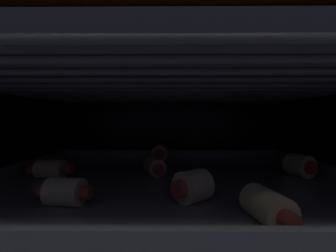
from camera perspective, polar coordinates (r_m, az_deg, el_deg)
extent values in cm
cube|color=black|center=(36.50, -0.14, -27.77)|extent=(54.30, 47.03, 1.20)
cube|color=black|center=(54.71, 0.11, 1.02)|extent=(54.30, 1.20, 33.47)
cylinder|color=#F25919|center=(34.67, -0.15, 25.12)|extent=(41.52, 1.69, 1.69)
cylinder|color=#F25919|center=(39.22, -0.06, 22.26)|extent=(41.52, 1.69, 1.69)
cylinder|color=#F25919|center=(43.85, 0.00, 20.00)|extent=(41.52, 1.69, 1.69)
cylinder|color=slate|center=(21.12, -0.56, -24.00)|extent=(48.83, 0.56, 0.56)
cylinder|color=slate|center=(24.46, -0.39, -20.31)|extent=(48.83, 0.56, 0.56)
cylinder|color=slate|center=(27.87, -0.27, -17.51)|extent=(48.83, 0.56, 0.56)
cylinder|color=slate|center=(31.34, -0.18, -15.32)|extent=(48.83, 0.56, 0.56)
cylinder|color=slate|center=(34.84, -0.11, -13.57)|extent=(48.83, 0.56, 0.56)
cylinder|color=slate|center=(38.37, -0.05, -12.15)|extent=(48.83, 0.56, 0.56)
cylinder|color=slate|center=(41.92, -0.01, -10.96)|extent=(48.83, 0.56, 0.56)
cylinder|color=slate|center=(45.48, 0.03, -9.96)|extent=(48.83, 0.56, 0.56)
cylinder|color=slate|center=(49.06, 0.06, -9.10)|extent=(48.83, 0.56, 0.56)
cylinder|color=slate|center=(52.64, 0.09, -8.37)|extent=(48.83, 0.56, 0.56)
cube|color=gray|center=(32.92, -0.15, -13.36)|extent=(46.28, 36.75, 0.68)
cube|color=gray|center=(15.67, -0.94, -26.40)|extent=(46.28, 0.80, 1.62)
cube|color=gray|center=(50.31, 0.08, -6.78)|extent=(46.28, 0.80, 1.62)
cube|color=gray|center=(39.98, -35.34, -9.28)|extent=(0.80, 36.75, 1.62)
cube|color=gray|center=(39.58, 35.47, -9.39)|extent=(0.80, 36.75, 1.62)
cylinder|color=beige|center=(34.64, -3.88, -9.88)|extent=(3.55, 3.92, 2.53)
cylinder|color=#B23D38|center=(36.43, -4.81, -9.30)|extent=(1.62, 1.15, 1.49)
cylinder|color=#B23D38|center=(32.85, -2.84, -10.51)|extent=(1.62, 1.15, 1.49)
cylinder|color=beige|center=(25.03, -24.57, -14.41)|extent=(3.66, 3.08, 2.64)
cylinder|color=#B23D38|center=(26.21, -28.57, -13.73)|extent=(1.08, 1.36, 1.24)
cylinder|color=#B23D38|center=(23.98, -20.17, -15.08)|extent=(1.08, 1.36, 1.24)
cylinder|color=beige|center=(20.73, 22.17, -17.77)|extent=(3.33, 4.49, 2.66)
cylinder|color=#B23D38|center=(18.72, 26.59, -19.99)|extent=(1.41, 1.28, 1.24)
cylinder|color=#B23D38|center=(22.85, 18.63, -15.89)|extent=(1.41, 1.28, 1.24)
cylinder|color=beige|center=(23.80, 5.24, -14.44)|extent=(4.19, 4.25, 3.18)
cylinder|color=#B23D38|center=(22.67, 1.80, -15.26)|extent=(1.64, 1.80, 1.70)
cylinder|color=#B23D38|center=(25.01, 8.34, -13.65)|extent=(1.64, 1.80, 1.70)
cylinder|color=beige|center=(46.01, -2.21, -6.57)|extent=(3.66, 3.52, 3.23)
cylinder|color=#B23D38|center=(44.07, -2.74, -6.93)|extent=(1.94, 1.22, 1.82)
cylinder|color=#B23D38|center=(47.96, -1.73, -6.23)|extent=(1.94, 1.22, 1.82)
cylinder|color=beige|center=(36.73, -27.10, -9.33)|extent=(3.97, 2.96, 2.61)
cylinder|color=#B23D38|center=(38.11, -30.24, -8.98)|extent=(1.33, 1.58, 1.47)
cylinder|color=#B23D38|center=(35.46, -23.71, -9.68)|extent=(1.33, 1.58, 1.47)
cylinder|color=beige|center=(38.52, 29.05, -8.42)|extent=(3.99, 3.91, 3.18)
cylinder|color=#B23D38|center=(39.78, 27.07, -8.08)|extent=(2.01, 1.22, 1.90)
cylinder|color=#B23D38|center=(37.30, 31.16, -8.77)|extent=(2.01, 1.22, 1.90)
cylinder|color=slate|center=(12.60, -1.20, 20.42)|extent=(48.83, 0.63, 0.63)
cylinder|color=slate|center=(16.41, -0.77, 15.95)|extent=(48.83, 0.63, 0.63)
cylinder|color=slate|center=(20.28, -0.52, 13.17)|extent=(48.83, 0.63, 0.63)
cylinder|color=slate|center=(24.19, -0.36, 11.29)|extent=(48.83, 0.63, 0.63)
cylinder|color=slate|center=(28.12, -0.24, 9.93)|extent=(48.83, 0.63, 0.63)
cylinder|color=slate|center=(32.06, -0.15, 8.90)|extent=(48.83, 0.63, 0.63)
cylinder|color=slate|center=(36.00, -0.08, 8.10)|extent=(48.83, 0.63, 0.63)
cylinder|color=slate|center=(39.96, -0.02, 7.46)|extent=(48.83, 0.63, 0.63)
cylinder|color=slate|center=(43.91, 0.02, 6.93)|extent=(48.83, 0.63, 0.63)
cylinder|color=slate|center=(47.87, 0.06, 6.49)|extent=(48.83, 0.63, 0.63)
cylinder|color=slate|center=(51.84, 0.09, 6.12)|extent=(48.83, 0.63, 0.63)
cube|color=gray|center=(32.16, -0.15, 10.24)|extent=(46.28, 36.75, 0.89)
cube|color=gray|center=(15.01, -0.97, 24.55)|extent=(46.28, 0.80, 1.17)
cube|color=gray|center=(50.12, 0.08, 8.33)|extent=(46.28, 0.80, 1.17)
cube|color=gray|center=(39.73, -35.66, 9.79)|extent=(0.80, 36.75, 1.17)
cube|color=gray|center=(39.33, 35.79, 9.87)|extent=(0.80, 36.75, 1.17)
cylinder|color=beige|center=(47.36, -17.61, 9.79)|extent=(4.46, 4.79, 3.06)
cylinder|color=#B23D38|center=(49.71, -18.05, 9.40)|extent=(2.04, 1.68, 1.79)
cylinder|color=#B23D38|center=(45.02, -17.13, 10.23)|extent=(2.04, 1.68, 1.79)
cylinder|color=beige|center=(35.63, -18.46, 12.33)|extent=(4.89, 4.41, 2.81)
cylinder|color=#B23D38|center=(35.28, -22.54, 12.40)|extent=(1.56, 1.78, 1.50)
cylinder|color=#B23D38|center=(36.14, -14.49, 12.21)|extent=(1.56, 1.78, 1.50)
cylinder|color=beige|center=(37.83, -30.62, 11.39)|extent=(3.68, 3.97, 2.60)
cylinder|color=#B23D38|center=(36.69, -33.38, 11.66)|extent=(1.50, 1.43, 1.18)
cylinder|color=#B23D38|center=(39.06, -28.03, 11.11)|extent=(1.50, 1.43, 1.18)
cylinder|color=beige|center=(39.88, 17.80, 11.18)|extent=(2.95, 3.09, 2.81)
cylinder|color=#B23D38|center=(41.76, 17.11, 10.74)|extent=(1.45, 1.04, 1.40)
cylinder|color=#B23D38|center=(38.00, 18.56, 11.65)|extent=(1.45, 1.04, 1.40)
cylinder|color=beige|center=(44.86, 8.67, 9.91)|extent=(2.50, 3.67, 2.43)
cylinder|color=#B23D38|center=(42.73, 9.03, 10.33)|extent=(1.21, 0.75, 1.20)
cylinder|color=#B23D38|center=(47.01, 8.34, 9.53)|extent=(1.21, 0.75, 1.20)
cylinder|color=beige|center=(47.26, -6.35, 9.83)|extent=(4.42, 4.29, 2.98)
cylinder|color=#B23D38|center=(48.50, -8.24, 9.61)|extent=(1.45, 1.83, 1.75)
cylinder|color=#B23D38|center=(46.07, -4.36, 10.05)|extent=(1.45, 1.83, 1.75)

